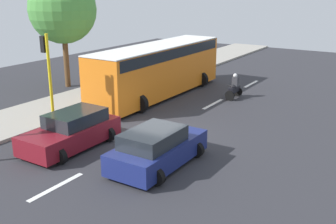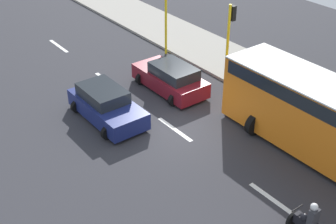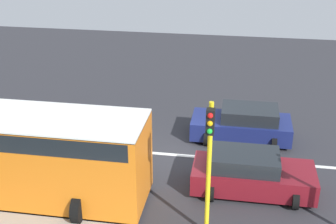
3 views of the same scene
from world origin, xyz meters
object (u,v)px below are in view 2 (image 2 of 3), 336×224
at_px(traffic_light_corner, 167,7).
at_px(car_dark_blue, 106,105).
at_px(motorcycle, 309,223).
at_px(traffic_light_midblock, 230,34).
at_px(car_maroon, 171,78).

bearing_deg(traffic_light_corner, car_dark_blue, -148.09).
distance_m(car_dark_blue, motorcycle, 10.69).
bearing_deg(traffic_light_midblock, car_maroon, 153.41).
bearing_deg(traffic_light_corner, car_maroon, -124.99).
bearing_deg(car_dark_blue, car_maroon, 4.97).
bearing_deg(car_maroon, car_dark_blue, -175.03).
xyz_separation_m(motorcycle, traffic_light_midblock, (5.34, 9.59, 2.29)).
height_order(car_maroon, traffic_light_corner, traffic_light_corner).
xyz_separation_m(car_maroon, motorcycle, (-2.62, -10.95, -0.07)).
height_order(car_maroon, motorcycle, motorcycle).
height_order(motorcycle, traffic_light_corner, traffic_light_corner).
distance_m(car_dark_blue, traffic_light_midblock, 7.23).
bearing_deg(motorcycle, car_dark_blue, 97.89).
height_order(car_dark_blue, traffic_light_midblock, traffic_light_midblock).
relative_size(motorcycle, traffic_light_corner, 0.34).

